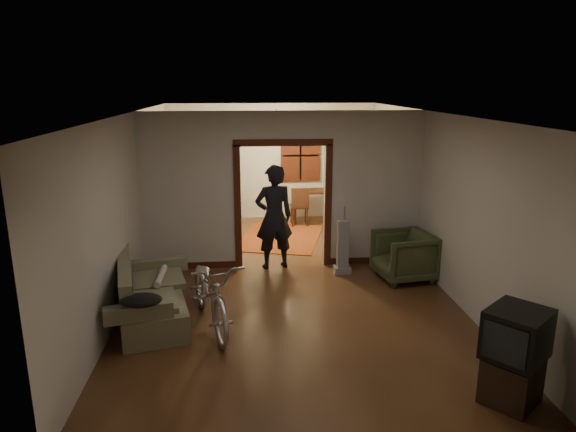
{
  "coord_description": "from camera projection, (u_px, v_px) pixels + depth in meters",
  "views": [
    {
      "loc": [
        -0.69,
        -8.2,
        3.25
      ],
      "look_at": [
        0.0,
        -0.3,
        1.2
      ],
      "focal_mm": 32.0,
      "sensor_mm": 36.0,
      "label": 1
    }
  ],
  "objects": [
    {
      "name": "wall_back",
      "position": [
        272.0,
        162.0,
        12.52
      ],
      "size": [
        5.0,
        0.02,
        2.8
      ],
      "primitive_type": "cube",
      "color": "beige",
      "rests_on": "floor"
    },
    {
      "name": "oriental_rug",
      "position": [
        280.0,
        238.0,
        11.13
      ],
      "size": [
        2.17,
        2.53,
        0.02
      ],
      "primitive_type": "cube",
      "rotation": [
        0.0,
        0.0,
        -0.26
      ],
      "color": "maroon",
      "rests_on": "floor"
    },
    {
      "name": "partition_wall",
      "position": [
        283.0,
        191.0,
        9.15
      ],
      "size": [
        5.0,
        0.14,
        2.8
      ],
      "primitive_type": "cube",
      "color": "beige",
      "rests_on": "floor"
    },
    {
      "name": "rolled_paper",
      "position": [
        161.0,
        276.0,
        7.48
      ],
      "size": [
        0.09,
        0.74,
        0.09
      ],
      "primitive_type": "cylinder",
      "rotation": [
        1.57,
        0.0,
        0.0
      ],
      "color": "beige",
      "rests_on": "sofa"
    },
    {
      "name": "chandelier",
      "position": [
        276.0,
        128.0,
        10.6
      ],
      "size": [
        0.24,
        0.24,
        0.24
      ],
      "primitive_type": "sphere",
      "color": "#FFE0A5",
      "rests_on": "ceiling"
    },
    {
      "name": "jacket",
      "position": [
        141.0,
        300.0,
        6.27
      ],
      "size": [
        0.51,
        0.38,
        0.15
      ],
      "primitive_type": "ellipsoid",
      "color": "black",
      "rests_on": "sofa"
    },
    {
      "name": "light_switch",
      "position": [
        341.0,
        198.0,
        9.2
      ],
      "size": [
        0.08,
        0.01,
        0.12
      ],
      "primitive_type": "cube",
      "color": "silver",
      "rests_on": "partition_wall"
    },
    {
      "name": "crt_tv",
      "position": [
        517.0,
        334.0,
        5.22
      ],
      "size": [
        0.81,
        0.8,
        0.52
      ],
      "primitive_type": "cube",
      "rotation": [
        0.0,
        0.0,
        0.7
      ],
      "color": "black",
      "rests_on": "tv_stand"
    },
    {
      "name": "sofa",
      "position": [
        151.0,
        290.0,
        7.21
      ],
      "size": [
        1.25,
        2.02,
        0.86
      ],
      "primitive_type": "cube",
      "rotation": [
        0.0,
        0.0,
        0.23
      ],
      "color": "brown",
      "rests_on": "floor"
    },
    {
      "name": "locker",
      "position": [
        217.0,
        183.0,
        12.15
      ],
      "size": [
        1.05,
        0.7,
        1.95
      ],
      "primitive_type": "cube",
      "rotation": [
        0.0,
        0.0,
        -0.18
      ],
      "color": "black",
      "rests_on": "floor"
    },
    {
      "name": "floor",
      "position": [
        286.0,
        279.0,
        8.78
      ],
      "size": [
        5.0,
        8.5,
        0.01
      ],
      "primitive_type": "cube",
      "color": "#3F2414",
      "rests_on": "ground"
    },
    {
      "name": "desk_chair",
      "position": [
        299.0,
        206.0,
        12.03
      ],
      "size": [
        0.44,
        0.44,
        0.92
      ],
      "primitive_type": "cube",
      "rotation": [
        0.0,
        0.0,
        -0.08
      ],
      "color": "#331C11",
      "rests_on": "floor"
    },
    {
      "name": "armchair",
      "position": [
        404.0,
        256.0,
        8.71
      ],
      "size": [
        1.03,
        1.01,
        0.83
      ],
      "primitive_type": "imported",
      "rotation": [
        0.0,
        0.0,
        -1.42
      ],
      "color": "#3D4728",
      "rests_on": "floor"
    },
    {
      "name": "tv_stand",
      "position": [
        511.0,
        380.0,
        5.36
      ],
      "size": [
        0.73,
        0.72,
        0.49
      ],
      "primitive_type": "cube",
      "rotation": [
        0.0,
        0.0,
        0.7
      ],
      "color": "black",
      "rests_on": "floor"
    },
    {
      "name": "far_window",
      "position": [
        301.0,
        155.0,
        12.51
      ],
      "size": [
        0.98,
        0.06,
        1.28
      ],
      "primitive_type": "cube",
      "color": "black",
      "rests_on": "wall_back"
    },
    {
      "name": "person",
      "position": [
        274.0,
        217.0,
        9.13
      ],
      "size": [
        0.77,
        0.59,
        1.89
      ],
      "primitive_type": "imported",
      "rotation": [
        0.0,
        0.0,
        3.36
      ],
      "color": "black",
      "rests_on": "floor"
    },
    {
      "name": "desk",
      "position": [
        314.0,
        206.0,
        12.32
      ],
      "size": [
        1.14,
        0.79,
        0.77
      ],
      "primitive_type": "cube",
      "rotation": [
        0.0,
        0.0,
        -0.21
      ],
      "color": "#331C11",
      "rests_on": "floor"
    },
    {
      "name": "door_casing",
      "position": [
        283.0,
        207.0,
        9.22
      ],
      "size": [
        1.74,
        0.2,
        2.32
      ],
      "primitive_type": "cube",
      "color": "#3F180E",
      "rests_on": "floor"
    },
    {
      "name": "vacuum",
      "position": [
        343.0,
        247.0,
        8.98
      ],
      "size": [
        0.34,
        0.3,
        0.96
      ],
      "primitive_type": "cube",
      "rotation": [
        0.0,
        0.0,
        -0.25
      ],
      "color": "gray",
      "rests_on": "floor"
    },
    {
      "name": "wall_left",
      "position": [
        131.0,
        203.0,
        8.22
      ],
      "size": [
        0.02,
        8.5,
        2.8
      ],
      "primitive_type": "cube",
      "color": "beige",
      "rests_on": "floor"
    },
    {
      "name": "ceiling",
      "position": [
        286.0,
        113.0,
        8.08
      ],
      "size": [
        5.0,
        8.5,
        0.01
      ],
      "primitive_type": "cube",
      "color": "white",
      "rests_on": "floor"
    },
    {
      "name": "globe",
      "position": [
        215.0,
        142.0,
        11.91
      ],
      "size": [
        0.29,
        0.29,
        0.29
      ],
      "primitive_type": "sphere",
      "color": "#1E5972",
      "rests_on": "locker"
    },
    {
      "name": "wall_right",
      "position": [
        434.0,
        197.0,
        8.64
      ],
      "size": [
        0.02,
        8.5,
        2.8
      ],
      "primitive_type": "cube",
      "color": "beige",
      "rests_on": "floor"
    },
    {
      "name": "bicycle",
      "position": [
        211.0,
        292.0,
        6.97
      ],
      "size": [
        1.18,
        2.04,
        1.02
      ],
      "primitive_type": "imported",
      "rotation": [
        0.0,
        0.0,
        0.28
      ],
      "color": "silver",
      "rests_on": "floor"
    }
  ]
}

